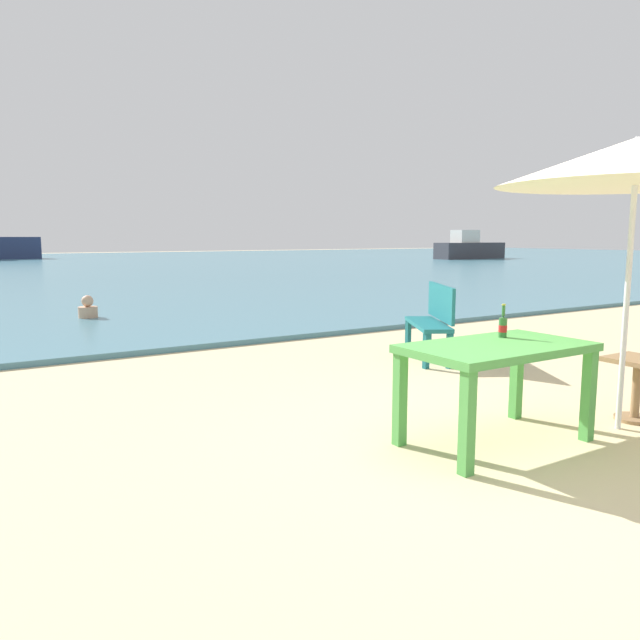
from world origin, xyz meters
TOP-DOWN VIEW (x-y plane):
  - ground_plane at (0.00, 0.00)m, footprint 120.00×120.00m
  - sea_water at (0.00, 30.00)m, footprint 120.00×50.00m
  - picnic_table_green at (-0.35, 0.23)m, footprint 1.40×0.80m
  - beer_bottle_amber at (-0.09, 0.42)m, footprint 0.07×0.07m
  - patio_umbrella at (0.77, -0.07)m, footprint 2.10×2.10m
  - side_table_wood at (1.10, -0.01)m, footprint 0.44×0.44m
  - bench_teal_center at (1.41, 2.83)m, footprint 0.90×1.22m
  - swimmer_person at (-1.62, 8.70)m, footprint 0.34×0.34m
  - boat_fishing_trawler at (26.11, 26.27)m, footprint 5.23×1.43m

SIDE VIEW (x-z plane):
  - ground_plane at x=0.00m, z-range 0.00..0.00m
  - sea_water at x=0.00m, z-range 0.00..0.08m
  - swimmer_person at x=-1.62m, z-range 0.03..0.44m
  - side_table_wood at x=1.10m, z-range 0.08..0.62m
  - bench_teal_center at x=1.41m, z-range 0.07..1.02m
  - picnic_table_green at x=-0.35m, z-range 0.27..1.03m
  - boat_fishing_trawler at x=26.11m, z-range -0.19..1.71m
  - beer_bottle_amber at x=-0.09m, z-range 0.72..0.99m
  - patio_umbrella at x=0.77m, z-range 0.97..3.27m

